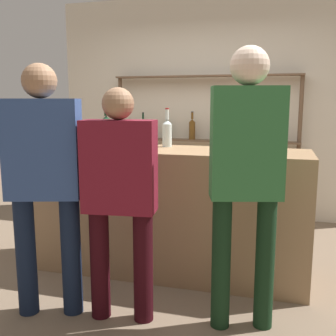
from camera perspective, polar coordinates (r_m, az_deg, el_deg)
name	(u,v)px	position (r m, az deg, el deg)	size (l,w,h in m)	color
ground_plane	(168,269)	(3.64, 0.00, -14.51)	(16.00, 16.00, 0.00)	#7A6651
bar_counter	(168,211)	(3.45, 0.00, -6.25)	(2.36, 0.65, 1.09)	#997551
back_wall	(208,108)	(5.20, 5.78, 8.63)	(3.96, 0.12, 2.80)	beige
back_shelf	(205,124)	(5.03, 5.44, 6.36)	(2.34, 0.18, 1.81)	brown
counter_bottle_0	(271,135)	(3.16, 14.74, 4.66)	(0.08, 0.08, 0.36)	#0F1956
counter_bottle_1	(60,132)	(3.54, -15.45, 5.07)	(0.08, 0.08, 0.35)	black
counter_bottle_2	(167,132)	(3.50, -0.14, 5.22)	(0.08, 0.08, 0.34)	silver
counter_bottle_3	(263,137)	(3.05, 13.69, 4.35)	(0.07, 0.07, 0.36)	brown
counter_bottle_4	(106,130)	(3.60, -8.92, 5.47)	(0.09, 0.09, 0.36)	black
wine_glass	(256,137)	(3.29, 12.70, 4.38)	(0.08, 0.08, 0.15)	silver
customer_left	(44,173)	(2.78, -17.52, -0.73)	(0.53, 0.35, 1.73)	#121C33
customer_right	(246,167)	(2.51, 11.28, 0.12)	(0.48, 0.31, 1.82)	black
customer_center	(120,190)	(2.62, -7.01, -3.16)	(0.50, 0.26, 1.58)	black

